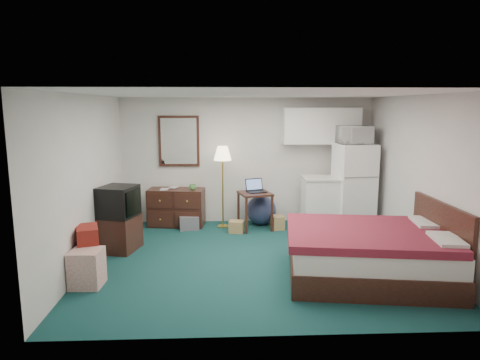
{
  "coord_description": "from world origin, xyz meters",
  "views": [
    {
      "loc": [
        -0.52,
        -6.28,
        2.32
      ],
      "look_at": [
        -0.22,
        0.48,
        1.16
      ],
      "focal_mm": 32.0,
      "sensor_mm": 36.0,
      "label": 1
    }
  ],
  "objects_px": {
    "desk": "(255,211)",
    "kitchen_counter": "(326,203)",
    "tv_stand": "(119,233)",
    "suitcase": "(89,251)",
    "fridge": "(353,187)",
    "floor_lamp": "(223,187)",
    "dresser": "(177,207)",
    "bed": "(369,254)"
  },
  "relations": [
    {
      "from": "dresser",
      "to": "kitchen_counter",
      "type": "xyz_separation_m",
      "value": [
        2.9,
        -0.31,
        0.12
      ]
    },
    {
      "from": "bed",
      "to": "dresser",
      "type": "bearing_deg",
      "value": 144.4
    },
    {
      "from": "dresser",
      "to": "desk",
      "type": "height_order",
      "value": "dresser"
    },
    {
      "from": "desk",
      "to": "kitchen_counter",
      "type": "bearing_deg",
      "value": -14.1
    },
    {
      "from": "tv_stand",
      "to": "suitcase",
      "type": "relative_size",
      "value": 0.89
    },
    {
      "from": "kitchen_counter",
      "to": "fridge",
      "type": "bearing_deg",
      "value": -6.23
    },
    {
      "from": "floor_lamp",
      "to": "fridge",
      "type": "distance_m",
      "value": 2.49
    },
    {
      "from": "desk",
      "to": "suitcase",
      "type": "distance_m",
      "value": 3.32
    },
    {
      "from": "tv_stand",
      "to": "suitcase",
      "type": "bearing_deg",
      "value": -83.74
    },
    {
      "from": "desk",
      "to": "kitchen_counter",
      "type": "relative_size",
      "value": 0.74
    },
    {
      "from": "kitchen_counter",
      "to": "fridge",
      "type": "height_order",
      "value": "fridge"
    },
    {
      "from": "tv_stand",
      "to": "floor_lamp",
      "type": "bearing_deg",
      "value": 51.25
    },
    {
      "from": "fridge",
      "to": "floor_lamp",
      "type": "bearing_deg",
      "value": 168.98
    },
    {
      "from": "fridge",
      "to": "suitcase",
      "type": "bearing_deg",
      "value": -159.02
    },
    {
      "from": "dresser",
      "to": "desk",
      "type": "distance_m",
      "value": 1.56
    },
    {
      "from": "desk",
      "to": "fridge",
      "type": "height_order",
      "value": "fridge"
    },
    {
      "from": "kitchen_counter",
      "to": "suitcase",
      "type": "distance_m",
      "value": 4.45
    },
    {
      "from": "desk",
      "to": "kitchen_counter",
      "type": "distance_m",
      "value": 1.38
    },
    {
      "from": "floor_lamp",
      "to": "kitchen_counter",
      "type": "xyz_separation_m",
      "value": [
        1.99,
        -0.18,
        -0.3
      ]
    },
    {
      "from": "desk",
      "to": "tv_stand",
      "type": "relative_size",
      "value": 1.14
    },
    {
      "from": "dresser",
      "to": "floor_lamp",
      "type": "bearing_deg",
      "value": -1.25
    },
    {
      "from": "floor_lamp",
      "to": "kitchen_counter",
      "type": "bearing_deg",
      "value": -5.09
    },
    {
      "from": "bed",
      "to": "tv_stand",
      "type": "distance_m",
      "value": 3.92
    },
    {
      "from": "bed",
      "to": "suitcase",
      "type": "xyz_separation_m",
      "value": [
        -3.83,
        0.25,
        0.02
      ]
    },
    {
      "from": "kitchen_counter",
      "to": "tv_stand",
      "type": "xyz_separation_m",
      "value": [
        -3.7,
        -1.12,
        -0.2
      ]
    },
    {
      "from": "suitcase",
      "to": "kitchen_counter",
      "type": "bearing_deg",
      "value": 11.91
    },
    {
      "from": "kitchen_counter",
      "to": "tv_stand",
      "type": "distance_m",
      "value": 3.87
    },
    {
      "from": "suitcase",
      "to": "fridge",
      "type": "bearing_deg",
      "value": 8.27
    },
    {
      "from": "floor_lamp",
      "to": "suitcase",
      "type": "bearing_deg",
      "value": -127.88
    },
    {
      "from": "fridge",
      "to": "desk",
      "type": "bearing_deg",
      "value": 172.83
    },
    {
      "from": "desk",
      "to": "bed",
      "type": "height_order",
      "value": "desk"
    },
    {
      "from": "desk",
      "to": "suitcase",
      "type": "height_order",
      "value": "desk"
    },
    {
      "from": "floor_lamp",
      "to": "bed",
      "type": "distance_m",
      "value": 3.33
    },
    {
      "from": "floor_lamp",
      "to": "tv_stand",
      "type": "xyz_separation_m",
      "value": [
        -1.71,
        -1.3,
        -0.5
      ]
    },
    {
      "from": "bed",
      "to": "kitchen_counter",
      "type": "bearing_deg",
      "value": 97.88
    },
    {
      "from": "fridge",
      "to": "suitcase",
      "type": "xyz_separation_m",
      "value": [
        -4.35,
        -2.15,
        -0.46
      ]
    },
    {
      "from": "dresser",
      "to": "kitchen_counter",
      "type": "height_order",
      "value": "kitchen_counter"
    },
    {
      "from": "dresser",
      "to": "suitcase",
      "type": "distance_m",
      "value": 2.7
    },
    {
      "from": "kitchen_counter",
      "to": "fridge",
      "type": "distance_m",
      "value": 0.6
    },
    {
      "from": "tv_stand",
      "to": "desk",
      "type": "bearing_deg",
      "value": 39.66
    },
    {
      "from": "kitchen_counter",
      "to": "suitcase",
      "type": "xyz_separation_m",
      "value": [
        -3.85,
        -2.22,
        -0.13
      ]
    },
    {
      "from": "kitchen_counter",
      "to": "suitcase",
      "type": "bearing_deg",
      "value": -148.2
    }
  ]
}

